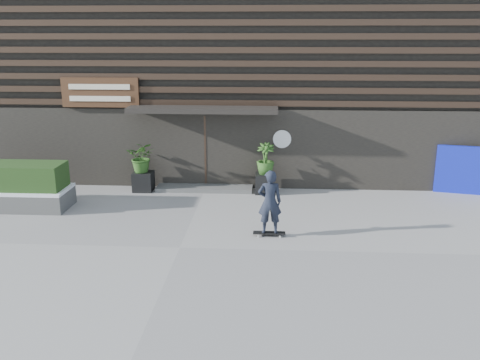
# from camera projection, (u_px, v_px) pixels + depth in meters

# --- Properties ---
(ground) EXTENTS (80.00, 80.00, 0.00)m
(ground) POSITION_uv_depth(u_px,v_px,m) (180.00, 248.00, 11.78)
(ground) COLOR #9C9894
(ground) RESTS_ON ground
(entrance_step) EXTENTS (3.00, 0.80, 0.12)m
(entrance_step) POSITION_uv_depth(u_px,v_px,m) (205.00, 188.00, 16.19)
(entrance_step) COLOR #525250
(entrance_step) RESTS_ON ground
(planter_pot_left) EXTENTS (0.60, 0.60, 0.60)m
(planter_pot_left) POSITION_uv_depth(u_px,v_px,m) (143.00, 181.00, 16.04)
(planter_pot_left) COLOR black
(planter_pot_left) RESTS_ON ground
(bamboo_left) EXTENTS (0.86, 0.75, 0.96)m
(bamboo_left) POSITION_uv_depth(u_px,v_px,m) (142.00, 157.00, 15.83)
(bamboo_left) COLOR #2D591E
(bamboo_left) RESTS_ON planter_pot_left
(planter_pot_right) EXTENTS (0.60, 0.60, 0.60)m
(planter_pot_right) POSITION_uv_depth(u_px,v_px,m) (265.00, 183.00, 15.82)
(planter_pot_right) COLOR black
(planter_pot_right) RESTS_ON ground
(bamboo_right) EXTENTS (0.54, 0.54, 0.96)m
(bamboo_right) POSITION_uv_depth(u_px,v_px,m) (265.00, 159.00, 15.61)
(bamboo_right) COLOR #2D591E
(bamboo_right) RESTS_ON planter_pot_right
(raised_bed) EXTENTS (3.50, 1.20, 0.50)m
(raised_bed) POSITION_uv_depth(u_px,v_px,m) (8.00, 199.00, 14.49)
(raised_bed) COLOR #494947
(raised_bed) RESTS_ON ground
(snow_layer) EXTENTS (3.50, 1.20, 0.08)m
(snow_layer) POSITION_uv_depth(u_px,v_px,m) (6.00, 189.00, 14.41)
(snow_layer) COLOR white
(snow_layer) RESTS_ON raised_bed
(hedge) EXTENTS (3.30, 1.00, 0.70)m
(hedge) POSITION_uv_depth(u_px,v_px,m) (5.00, 176.00, 14.30)
(hedge) COLOR #1E3B15
(hedge) RESTS_ON snow_layer
(blue_tarp) EXTENTS (1.57, 0.45, 1.48)m
(blue_tarp) POSITION_uv_depth(u_px,v_px,m) (463.00, 170.00, 15.65)
(blue_tarp) COLOR #0D17AF
(blue_tarp) RESTS_ON ground
(building) EXTENTS (18.00, 11.00, 8.00)m
(building) POSITION_uv_depth(u_px,v_px,m) (220.00, 54.00, 20.27)
(building) COLOR black
(building) RESTS_ON ground
(skateboarder) EXTENTS (0.78, 0.42, 1.65)m
(skateboarder) POSITION_uv_depth(u_px,v_px,m) (270.00, 202.00, 12.23)
(skateboarder) COLOR black
(skateboarder) RESTS_ON ground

